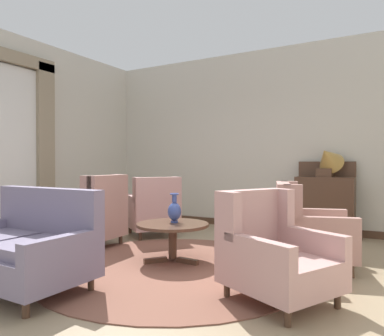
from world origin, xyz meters
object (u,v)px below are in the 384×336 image
at_px(settee, 23,248).
at_px(coffee_table, 173,230).
at_px(armchair_foreground_right, 95,216).
at_px(gramophone, 327,159).
at_px(sideboard, 325,203).
at_px(armchair_beside_settee, 153,210).
at_px(porcelain_vase, 174,211).
at_px(armchair_far_left, 307,231).
at_px(armchair_near_window, 273,253).

bearing_deg(settee, coffee_table, 65.22).
xyz_separation_m(coffee_table, armchair_foreground_right, (-1.41, 0.13, 0.06)).
height_order(armchair_foreground_right, gramophone, gramophone).
height_order(sideboard, gramophone, gramophone).
xyz_separation_m(coffee_table, armchair_beside_settee, (-1.12, 1.17, 0.04)).
xyz_separation_m(coffee_table, sideboard, (1.35, 2.48, 0.17)).
xyz_separation_m(coffee_table, gramophone, (1.40, 2.38, 0.88)).
height_order(porcelain_vase, armchair_far_left, armchair_far_left).
distance_m(coffee_table, armchair_beside_settee, 1.62).
xyz_separation_m(armchair_far_left, sideboard, (-0.12, 1.89, 0.14)).
distance_m(porcelain_vase, sideboard, 2.78).
relative_size(coffee_table, armchair_beside_settee, 0.78).
distance_m(armchair_beside_settee, sideboard, 2.80).
relative_size(armchair_foreground_right, gramophone, 1.71).
bearing_deg(settee, armchair_beside_settee, 99.28).
bearing_deg(armchair_near_window, sideboard, 28.07).
bearing_deg(porcelain_vase, settee, -114.50).
height_order(coffee_table, armchair_beside_settee, armchair_beside_settee).
bearing_deg(armchair_beside_settee, coffee_table, 81.77).
xyz_separation_m(settee, armchair_beside_settee, (-0.40, 2.68, 0.03)).
distance_m(armchair_foreground_right, gramophone, 3.69).
bearing_deg(armchair_foreground_right, sideboard, 127.21).
xyz_separation_m(porcelain_vase, armchair_beside_settee, (-1.11, 1.11, -0.19)).
bearing_deg(armchair_foreground_right, armchair_near_window, 72.09).
bearing_deg(armchair_far_left, armchair_foreground_right, 81.46).
distance_m(armchair_beside_settee, gramophone, 2.92).
height_order(armchair_far_left, sideboard, sideboard).
relative_size(coffee_table, porcelain_vase, 2.44).
height_order(armchair_foreground_right, sideboard, sideboard).
height_order(coffee_table, sideboard, sideboard).
bearing_deg(armchair_foreground_right, gramophone, 125.52).
bearing_deg(sideboard, coffee_table, -118.53).
bearing_deg(coffee_table, settee, -115.59).
height_order(armchair_beside_settee, armchair_foreground_right, armchair_foreground_right).
bearing_deg(armchair_beside_settee, gramophone, 153.65).
height_order(armchair_beside_settee, sideboard, sideboard).
bearing_deg(armchair_far_left, armchair_beside_settee, 59.87).
xyz_separation_m(armchair_far_left, gramophone, (-0.07, 1.79, 0.85)).
height_order(porcelain_vase, armchair_near_window, armchair_near_window).
distance_m(coffee_table, settee, 1.68).
xyz_separation_m(coffee_table, porcelain_vase, (-0.01, 0.06, 0.23)).
height_order(coffee_table, settee, settee).
bearing_deg(armchair_far_left, armchair_near_window, 160.67).
relative_size(porcelain_vase, settee, 0.25).
distance_m(armchair_far_left, armchair_beside_settee, 2.66).
relative_size(settee, gramophone, 2.36).
bearing_deg(coffee_table, gramophone, 59.57).
distance_m(armchair_beside_settee, armchair_foreground_right, 1.07).
xyz_separation_m(porcelain_vase, armchair_foreground_right, (-1.40, 0.08, -0.17)).
relative_size(coffee_table, armchair_far_left, 0.83).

